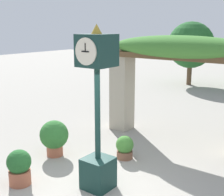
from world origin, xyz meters
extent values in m
plane|color=gray|center=(0.00, 0.00, 0.00)|extent=(60.00, 60.00, 0.00)
cube|color=#14332D|center=(-0.07, 0.24, 0.34)|extent=(0.59, 0.59, 0.69)
cylinder|color=#14332D|center=(-0.07, 0.24, 1.65)|extent=(0.12, 0.12, 1.92)
cylinder|color=gold|center=(-0.07, 0.24, 2.63)|extent=(0.19, 0.19, 0.04)
cube|color=#14332D|center=(-0.07, 0.24, 2.97)|extent=(0.64, 0.64, 0.64)
cylinder|color=beige|center=(-0.07, -0.09, 2.97)|extent=(0.52, 0.02, 0.52)
cylinder|color=beige|center=(-0.07, 0.57, 2.97)|extent=(0.52, 0.02, 0.52)
cube|color=black|center=(-0.07, -0.10, 2.97)|extent=(0.18, 0.01, 0.02)
cube|color=black|center=(-0.07, -0.10, 3.05)|extent=(0.02, 0.01, 0.16)
cone|color=gold|center=(-0.07, 0.24, 3.39)|extent=(0.22, 0.22, 0.20)
cube|color=#A89E89|center=(-1.99, 3.87, 1.25)|extent=(0.62, 0.62, 2.50)
cube|color=brown|center=(0.00, 3.56, 2.58)|extent=(5.20, 0.13, 0.17)
cube|color=brown|center=(0.00, 3.76, 2.58)|extent=(5.20, 0.13, 0.17)
cube|color=brown|center=(0.00, 3.97, 2.58)|extent=(5.20, 0.13, 0.17)
cube|color=brown|center=(0.00, 4.18, 2.58)|extent=(5.20, 0.13, 0.17)
ellipsoid|color=#427F33|center=(0.00, 3.87, 2.84)|extent=(4.48, 1.22, 0.70)
cylinder|color=#9E563D|center=(-2.13, 0.89, 0.15)|extent=(0.44, 0.44, 0.30)
sphere|color=#2D6B2D|center=(-2.13, 0.89, 0.59)|extent=(0.77, 0.77, 0.77)
cylinder|color=#9E563D|center=(-1.56, -0.68, 0.17)|extent=(0.48, 0.48, 0.34)
sphere|color=#235B28|center=(-1.56, -0.68, 0.54)|extent=(0.54, 0.54, 0.54)
cylinder|color=brown|center=(-0.49, 1.87, 0.10)|extent=(0.42, 0.42, 0.21)
sphere|color=#427F33|center=(-0.49, 1.87, 0.38)|extent=(0.47, 0.47, 0.47)
cylinder|color=brown|center=(-3.50, 13.06, 0.71)|extent=(0.28, 0.28, 1.42)
sphere|color=#235B28|center=(-3.50, 13.06, 2.37)|extent=(2.71, 2.71, 2.71)
camera|label=1|loc=(3.88, -4.54, 3.44)|focal=50.00mm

